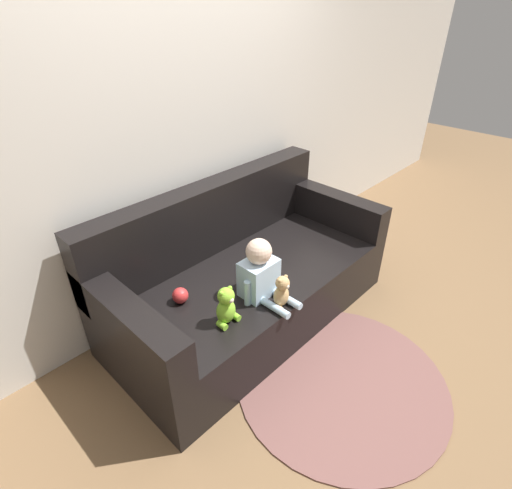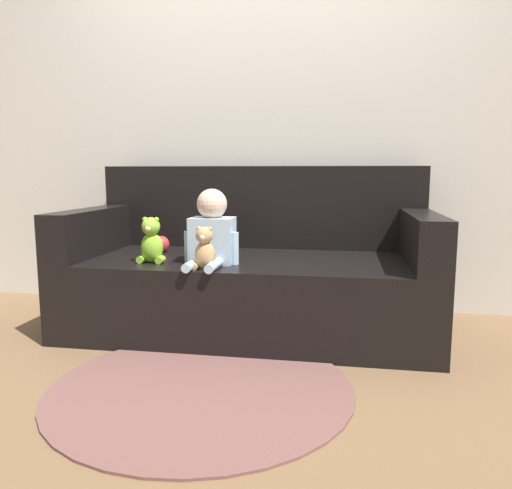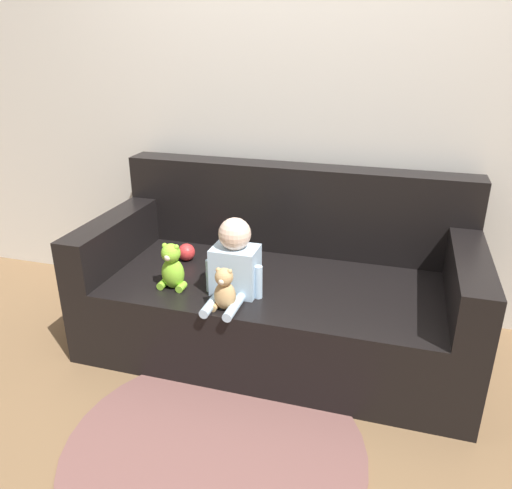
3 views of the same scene
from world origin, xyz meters
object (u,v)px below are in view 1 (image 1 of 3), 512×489
object	(u,v)px
couch	(244,276)
toy_ball	(180,295)
teddy_bear_brown	(282,292)
person_baby	(260,272)
plush_toy_side	(226,307)

from	to	relation	value
couch	toy_ball	size ratio (longest dim) A/B	20.49
teddy_bear_brown	toy_ball	size ratio (longest dim) A/B	2.17
person_baby	toy_ball	world-z (taller)	person_baby
couch	plush_toy_side	size ratio (longest dim) A/B	8.31
person_baby	teddy_bear_brown	xyz separation A→B (m)	(0.01, -0.17, -0.07)
plush_toy_side	toy_ball	size ratio (longest dim) A/B	2.46
couch	person_baby	bearing A→B (deg)	-117.17
couch	teddy_bear_brown	bearing A→B (deg)	-107.38
couch	teddy_bear_brown	distance (m)	0.53
person_baby	plush_toy_side	bearing A→B (deg)	-173.28
person_baby	plush_toy_side	distance (m)	0.32
couch	toy_ball	world-z (taller)	couch
couch	plush_toy_side	xyz separation A→B (m)	(-0.47, -0.34, 0.22)
plush_toy_side	toy_ball	distance (m)	0.34
couch	person_baby	xyz separation A→B (m)	(-0.16, -0.30, 0.27)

